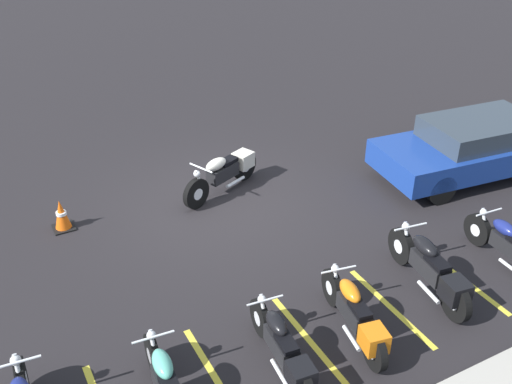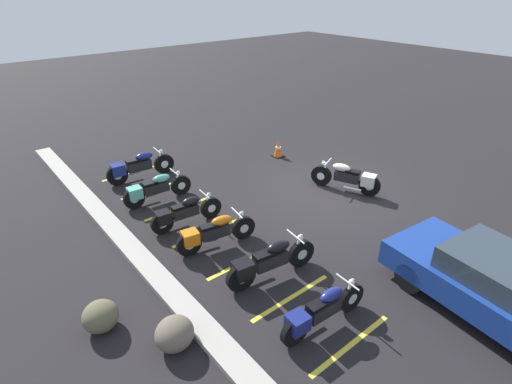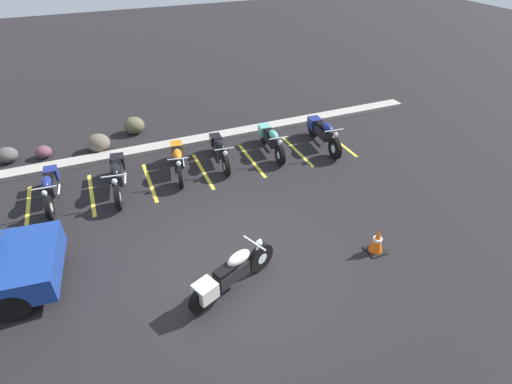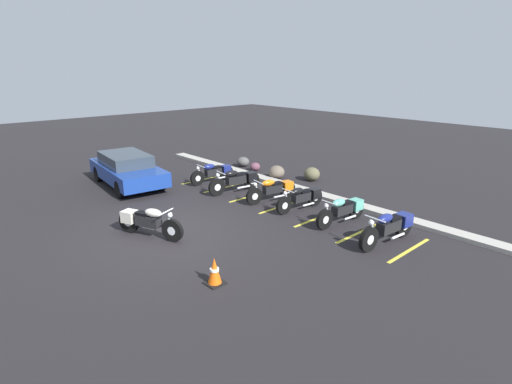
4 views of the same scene
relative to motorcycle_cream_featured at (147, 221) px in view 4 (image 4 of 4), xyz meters
name	(u,v)px [view 4 (image 4 of 4)]	position (x,y,z in m)	size (l,w,h in m)	color
ground	(168,235)	(0.32, 0.46, -0.45)	(60.00, 60.00, 0.00)	black
motorcycle_cream_featured	(147,221)	(0.00, 0.00, 0.00)	(2.04, 1.03, 0.85)	black
parked_bike_0	(214,172)	(-3.21, 4.74, -0.03)	(0.57, 2.03, 0.80)	black
parked_bike_1	(237,180)	(-1.54, 4.58, 0.01)	(0.70, 2.21, 0.87)	black
parked_bike_2	(274,189)	(0.17, 4.85, -0.02)	(0.70, 2.04, 0.81)	black
parked_bike_3	(302,197)	(1.44, 4.92, -0.03)	(0.57, 2.00, 0.79)	black
parked_bike_4	(344,209)	(3.11, 4.91, -0.02)	(0.58, 2.06, 0.81)	black
parked_bike_5	(390,226)	(4.81, 4.65, 0.01)	(0.63, 2.23, 0.88)	black
car_blue	(127,169)	(-5.17, 1.88, 0.23)	(4.47, 2.24, 1.29)	black
concrete_curb	(307,191)	(0.32, 6.46, -0.39)	(18.00, 0.50, 0.12)	#A8A399
landscape_rock_0	(277,172)	(-1.86, 7.03, -0.17)	(0.73, 0.68, 0.56)	brown
landscape_rock_1	(243,162)	(-4.48, 7.38, -0.22)	(0.61, 0.57, 0.46)	#4D4C4A
landscape_rock_2	(312,174)	(-0.63, 7.89, -0.17)	(0.66, 0.69, 0.56)	brown
landscape_rock_3	(255,167)	(-3.47, 7.24, -0.26)	(0.47, 0.47, 0.38)	brown
traffic_cone	(215,272)	(3.38, -0.16, -0.16)	(0.40, 0.40, 0.62)	black
stall_line_0	(203,179)	(-3.85, 4.60, -0.45)	(0.10, 2.10, 0.00)	gold
stall_line_1	(226,187)	(-2.30, 4.60, -0.45)	(0.10, 2.10, 0.00)	gold
stall_line_2	(251,196)	(-0.75, 4.60, -0.45)	(0.10, 2.10, 0.00)	gold
stall_line_3	(281,206)	(0.80, 4.60, -0.45)	(0.10, 2.10, 0.00)	gold
stall_line_4	(317,218)	(2.35, 4.60, -0.45)	(0.10, 2.10, 0.00)	gold
stall_line_5	(359,233)	(3.90, 4.60, -0.45)	(0.10, 2.10, 0.00)	gold
stall_line_6	(409,250)	(5.45, 4.60, -0.45)	(0.10, 2.10, 0.00)	gold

